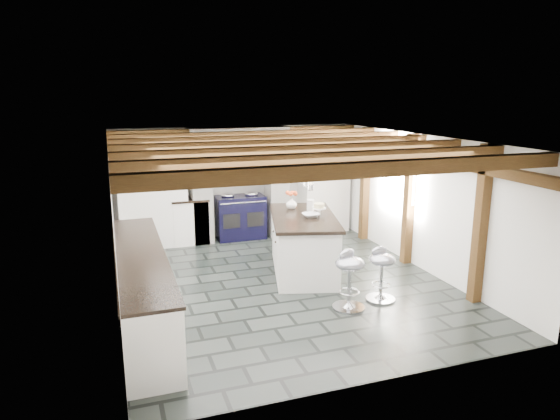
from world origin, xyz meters
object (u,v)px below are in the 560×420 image
object	(u,v)px
range_cooker	(240,216)
kitchen_island	(303,243)
bar_stool_far	(349,273)
bar_stool_near	(381,268)

from	to	relation	value
range_cooker	kitchen_island	distance (m)	2.38
range_cooker	bar_stool_far	xyz separation A→B (m)	(0.56, -3.91, 0.06)
kitchen_island	bar_stool_far	world-z (taller)	kitchen_island
bar_stool_far	range_cooker	bearing A→B (deg)	77.13
bar_stool_near	range_cooker	bearing A→B (deg)	97.62
bar_stool_near	kitchen_island	bearing A→B (deg)	104.35
range_cooker	bar_stool_near	world-z (taller)	range_cooker
range_cooker	bar_stool_far	world-z (taller)	range_cooker
kitchen_island	bar_stool_near	bearing A→B (deg)	-51.35
bar_stool_near	bar_stool_far	xyz separation A→B (m)	(-0.58, -0.11, 0.03)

